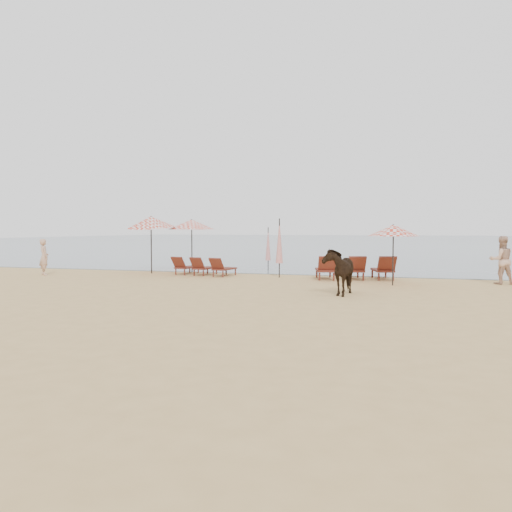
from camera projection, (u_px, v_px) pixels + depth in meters
The scene contains 12 objects.
ground at pixel (200, 310), 12.53m from camera, with size 120.00×120.00×0.00m, color tan.
sea at pixel (374, 240), 89.19m from camera, with size 160.00×140.00×0.06m, color #51606B.
lounger_cluster_left at pixel (203, 267), 21.84m from camera, with size 2.74×1.90×0.55m.
lounger_cluster_right at pixel (355, 268), 19.99m from camera, with size 3.35×2.45×0.66m.
umbrella_open_left_a at pixel (192, 225), 23.40m from camera, with size 2.19×2.19×2.50m.
umbrella_open_left_b at pixel (151, 222), 22.72m from camera, with size 2.13×2.17×2.72m.
umbrella_open_right at pixel (393, 230), 17.87m from camera, with size 1.80×1.80×2.20m.
umbrella_closed_left at pixel (268, 244), 24.03m from camera, with size 0.26×0.26×2.11m.
umbrella_closed_right at pixel (279, 241), 20.82m from camera, with size 0.30×0.30×2.48m.
cow at pixel (339, 271), 15.47m from camera, with size 0.79×1.73×1.46m, color black.
beachgoer_left at pixel (44, 257), 21.96m from camera, with size 0.58×0.38×1.60m, color tan.
beachgoer_right_a at pixel (501, 260), 18.35m from camera, with size 0.86×0.67×1.78m, color tan.
Camera 1 is at (4.84, -11.54, 2.04)m, focal length 35.00 mm.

